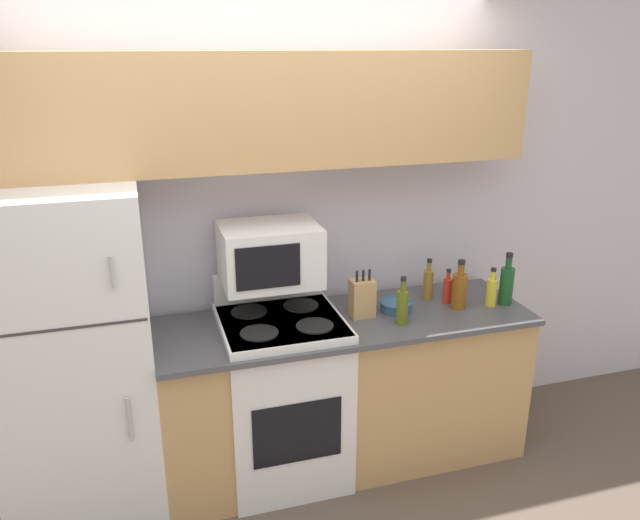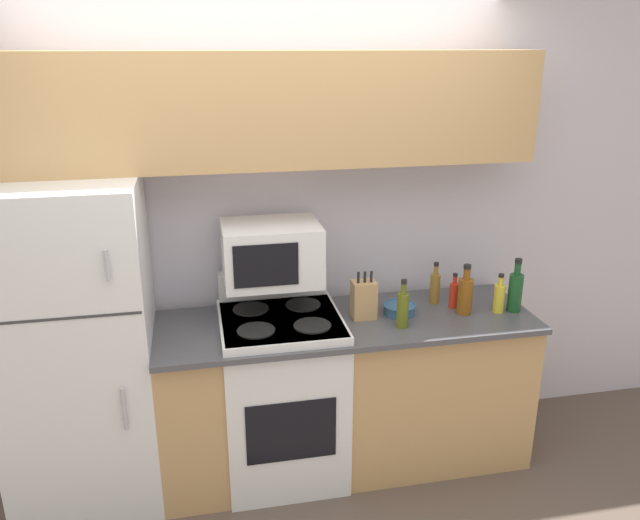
{
  "view_description": "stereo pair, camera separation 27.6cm",
  "coord_description": "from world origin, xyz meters",
  "px_view_note": "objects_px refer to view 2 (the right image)",
  "views": [
    {
      "loc": [
        -0.65,
        -2.57,
        2.27
      ],
      "look_at": [
        0.21,
        0.27,
        1.24
      ],
      "focal_mm": 35.0,
      "sensor_mm": 36.0,
      "label": 1
    },
    {
      "loc": [
        -0.38,
        -2.63,
        2.27
      ],
      "look_at": [
        0.21,
        0.27,
        1.24
      ],
      "focal_mm": 35.0,
      "sensor_mm": 36.0,
      "label": 2
    }
  ],
  "objects_px": {
    "bottle_hot_sauce": "(454,294)",
    "bottle_cooking_spray": "(499,297)",
    "stove": "(282,393)",
    "bowl": "(399,308)",
    "microwave": "(271,253)",
    "bottle_whiskey": "(465,294)",
    "bottle_olive_oil": "(403,309)",
    "knife_block": "(364,299)",
    "bottle_vinegar": "(435,287)",
    "refrigerator": "(78,348)",
    "bottle_wine_green": "(515,291)"
  },
  "relations": [
    {
      "from": "stove",
      "to": "knife_block",
      "type": "relative_size",
      "value": 4.13
    },
    {
      "from": "microwave",
      "to": "bottle_wine_green",
      "type": "xyz_separation_m",
      "value": [
        1.3,
        -0.18,
        -0.24
      ]
    },
    {
      "from": "bowl",
      "to": "bottle_hot_sauce",
      "type": "bearing_deg",
      "value": 4.11
    },
    {
      "from": "stove",
      "to": "bottle_cooking_spray",
      "type": "distance_m",
      "value": 1.28
    },
    {
      "from": "refrigerator",
      "to": "bottle_vinegar",
      "type": "bearing_deg",
      "value": 2.76
    },
    {
      "from": "bottle_olive_oil",
      "to": "bottle_wine_green",
      "type": "height_order",
      "value": "bottle_wine_green"
    },
    {
      "from": "bottle_vinegar",
      "to": "bottle_cooking_spray",
      "type": "bearing_deg",
      "value": -32.79
    },
    {
      "from": "refrigerator",
      "to": "stove",
      "type": "xyz_separation_m",
      "value": [
        1.01,
        -0.03,
        -0.36
      ]
    },
    {
      "from": "microwave",
      "to": "bottle_vinegar",
      "type": "xyz_separation_m",
      "value": [
        0.92,
        0.01,
        -0.27
      ]
    },
    {
      "from": "bottle_whiskey",
      "to": "bottle_cooking_spray",
      "type": "distance_m",
      "value": 0.19
    },
    {
      "from": "knife_block",
      "to": "bowl",
      "type": "xyz_separation_m",
      "value": [
        0.2,
        0.01,
        -0.07
      ]
    },
    {
      "from": "microwave",
      "to": "knife_block",
      "type": "height_order",
      "value": "microwave"
    },
    {
      "from": "stove",
      "to": "knife_block",
      "type": "height_order",
      "value": "knife_block"
    },
    {
      "from": "bottle_olive_oil",
      "to": "knife_block",
      "type": "bearing_deg",
      "value": 136.96
    },
    {
      "from": "microwave",
      "to": "bottle_whiskey",
      "type": "bearing_deg",
      "value": -8.81
    },
    {
      "from": "bowl",
      "to": "bottle_wine_green",
      "type": "bearing_deg",
      "value": -7.81
    },
    {
      "from": "knife_block",
      "to": "bottle_olive_oil",
      "type": "distance_m",
      "value": 0.23
    },
    {
      "from": "bottle_olive_oil",
      "to": "stove",
      "type": "bearing_deg",
      "value": 166.46
    },
    {
      "from": "stove",
      "to": "bottle_olive_oil",
      "type": "xyz_separation_m",
      "value": [
        0.61,
        -0.15,
        0.51
      ]
    },
    {
      "from": "refrigerator",
      "to": "microwave",
      "type": "xyz_separation_m",
      "value": [
        0.98,
        0.08,
        0.41
      ]
    },
    {
      "from": "bottle_olive_oil",
      "to": "bottle_hot_sauce",
      "type": "xyz_separation_m",
      "value": [
        0.36,
        0.18,
        -0.02
      ]
    },
    {
      "from": "bowl",
      "to": "bottle_wine_green",
      "type": "relative_size",
      "value": 0.6
    },
    {
      "from": "bottle_cooking_spray",
      "to": "bottle_olive_oil",
      "type": "bearing_deg",
      "value": -172.31
    },
    {
      "from": "microwave",
      "to": "bottle_cooking_spray",
      "type": "bearing_deg",
      "value": -8.29
    },
    {
      "from": "bottle_whiskey",
      "to": "bottle_vinegar",
      "type": "bearing_deg",
      "value": 121.21
    },
    {
      "from": "bottle_vinegar",
      "to": "bowl",
      "type": "bearing_deg",
      "value": -156.26
    },
    {
      "from": "bottle_olive_oil",
      "to": "bottle_wine_green",
      "type": "bearing_deg",
      "value": 6.44
    },
    {
      "from": "bowl",
      "to": "bottle_vinegar",
      "type": "xyz_separation_m",
      "value": [
        0.24,
        0.11,
        0.06
      ]
    },
    {
      "from": "stove",
      "to": "knife_block",
      "type": "xyz_separation_m",
      "value": [
        0.45,
        0.01,
        0.51
      ]
    },
    {
      "from": "bottle_wine_green",
      "to": "bottle_hot_sauce",
      "type": "bearing_deg",
      "value": 160.37
    },
    {
      "from": "refrigerator",
      "to": "bottle_wine_green",
      "type": "height_order",
      "value": "refrigerator"
    },
    {
      "from": "knife_block",
      "to": "bottle_olive_oil",
      "type": "bearing_deg",
      "value": -43.04
    },
    {
      "from": "refrigerator",
      "to": "bottle_hot_sauce",
      "type": "distance_m",
      "value": 1.98
    },
    {
      "from": "bottle_hot_sauce",
      "to": "bottle_cooking_spray",
      "type": "xyz_separation_m",
      "value": [
        0.22,
        -0.11,
        0.01
      ]
    },
    {
      "from": "stove",
      "to": "bottle_whiskey",
      "type": "height_order",
      "value": "bottle_whiskey"
    },
    {
      "from": "microwave",
      "to": "knife_block",
      "type": "relative_size",
      "value": 1.89
    },
    {
      "from": "bottle_whiskey",
      "to": "stove",
      "type": "bearing_deg",
      "value": 177.04
    },
    {
      "from": "stove",
      "to": "microwave",
      "type": "xyz_separation_m",
      "value": [
        -0.03,
        0.11,
        0.77
      ]
    },
    {
      "from": "refrigerator",
      "to": "bottle_cooking_spray",
      "type": "relative_size",
      "value": 7.65
    },
    {
      "from": "knife_block",
      "to": "bottle_whiskey",
      "type": "distance_m",
      "value": 0.55
    },
    {
      "from": "refrigerator",
      "to": "bottle_olive_oil",
      "type": "relative_size",
      "value": 6.47
    },
    {
      "from": "bowl",
      "to": "bottle_vinegar",
      "type": "bearing_deg",
      "value": 23.74
    },
    {
      "from": "knife_block",
      "to": "bottle_olive_oil",
      "type": "xyz_separation_m",
      "value": [
        0.16,
        -0.15,
        -0.0
      ]
    },
    {
      "from": "bottle_whiskey",
      "to": "microwave",
      "type": "bearing_deg",
      "value": 171.19
    },
    {
      "from": "stove",
      "to": "refrigerator",
      "type": "bearing_deg",
      "value": 178.41
    },
    {
      "from": "bottle_hot_sauce",
      "to": "bottle_olive_oil",
      "type": "bearing_deg",
      "value": -152.84
    },
    {
      "from": "bottle_hot_sauce",
      "to": "bottle_wine_green",
      "type": "xyz_separation_m",
      "value": [
        0.31,
        -0.11,
        0.04
      ]
    },
    {
      "from": "microwave",
      "to": "bottle_vinegar",
      "type": "relative_size",
      "value": 2.07
    },
    {
      "from": "bottle_whiskey",
      "to": "bottle_olive_oil",
      "type": "bearing_deg",
      "value": -165.97
    },
    {
      "from": "refrigerator",
      "to": "bottle_wine_green",
      "type": "bearing_deg",
      "value": -2.51
    }
  ]
}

